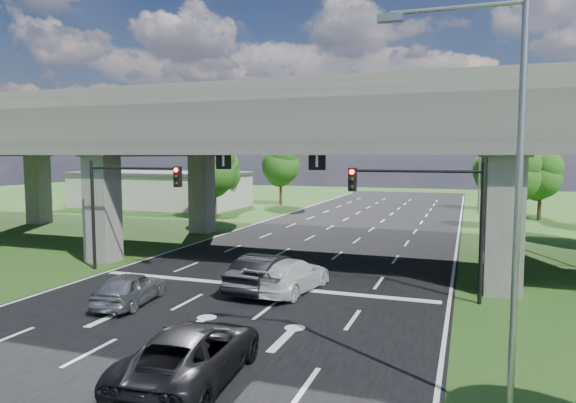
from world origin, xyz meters
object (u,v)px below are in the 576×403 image
Objects in this scene: signal_left at (125,195)px; car_trailing at (192,353)px; car_silver at (130,288)px; signal_right at (429,204)px; car_dark at (267,272)px; car_white at (290,275)px; streetlight_beyond at (476,159)px; streetlight_far at (478,161)px; streetlight_near at (500,175)px.

car_trailing is (10.13, -10.67, -3.37)m from signal_left.
car_silver is at bearing -47.11° from car_trailing.
signal_right is 7.91m from car_dark.
signal_left is 1.06× the size of car_trailing.
signal_right is at bearing -166.24° from car_dark.
car_white is (5.64, 4.14, 0.07)m from car_silver.
streetlight_beyond is 43.74m from car_silver.
car_dark is (8.54, -1.01, -3.31)m from signal_left.
signal_left is 1.13× the size of car_white.
streetlight_far is 1.93× the size of car_dark.
streetlight_far and streetlight_beyond have the same top height.
streetlight_beyond is at bearing 90.00° from streetlight_near.
car_silver is 8.31m from car_trailing.
streetlight_far is 1.76× the size of car_trailing.
signal_right is 13.19m from car_silver.
streetlight_far reaches higher than car_trailing.
car_dark is 9.79m from car_trailing.
car_white is (1.09, 0.07, -0.08)m from car_dark.
streetlight_far is at bearing -126.58° from car_silver.
car_dark reaches higher than car_trailing.
car_trailing is (1.60, -9.66, -0.06)m from car_dark.
car_trailing is (-7.79, -0.73, -5.03)m from streetlight_near.
car_white is 0.94× the size of car_trailing.
car_dark reaches higher than car_silver.
car_dark is (-9.38, -37.07, -4.97)m from streetlight_beyond.
signal_right is at bearing 102.88° from streetlight_near.
car_white is (-8.30, -21.00, -5.05)m from streetlight_far.
car_trailing is (-7.79, -46.73, -5.03)m from streetlight_beyond.
streetlight_near is 1.76× the size of car_trailing.
signal_right reaches higher than car_silver.
car_dark is 0.91× the size of car_trailing.
car_silver is 6.11m from car_dark.
signal_left is 9.21m from car_dark.
streetlight_beyond is (0.00, 46.00, 0.00)m from streetlight_near.
car_white is at bearing -171.11° from signal_right.
signal_left is at bearing 150.98° from streetlight_near.
signal_right reaches higher than car_white.
signal_right is 10.33m from streetlight_near.
signal_right is 1.13× the size of car_white.
car_trailing reaches higher than car_white.
streetlight_beyond reaches higher than car_silver.
streetlight_far is (17.92, 20.06, 1.66)m from signal_left.
car_white is at bearing -111.56° from streetlight_far.
car_dark reaches higher than car_white.
signal_left is at bearing 2.39° from car_white.
streetlight_near is 15.63m from car_silver.
car_white reaches higher than car_silver.
streetlight_beyond is at bearing -94.65° from car_white.
car_dark is (-9.38, 8.93, -4.97)m from streetlight_near.
car_trailing is (0.51, -9.73, 0.02)m from car_white.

